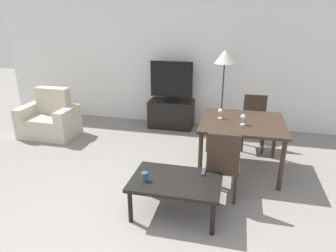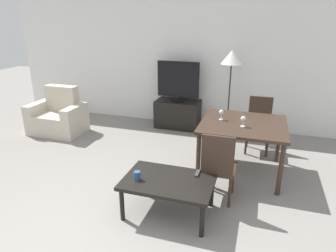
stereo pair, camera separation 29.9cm
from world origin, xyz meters
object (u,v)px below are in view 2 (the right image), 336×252
Objects in this scene: coffee_table at (169,183)px; dining_chair_far at (259,122)px; dining_table at (243,129)px; tv_stand at (178,114)px; tv at (178,81)px; wine_glass_left at (221,113)px; wine_glass_center at (243,119)px; armchair at (58,117)px; dining_chair_near at (218,165)px; remote_primary at (197,173)px; floor_lamp at (232,61)px; cup_white_near at (137,176)px.

dining_chair_far is at bearing 67.09° from coffee_table.
tv_stand is at bearing 132.27° from dining_table.
tv is 1.79m from wine_glass_left.
dining_table is at bearing 89.63° from wine_glass_center.
dining_chair_near is at bearing -22.88° from armchair.
floor_lamp is at bearing 89.24° from remote_primary.
coffee_table is (0.68, -2.74, 0.11)m from tv_stand.
tv_stand is 5.93× the size of wine_glass_left.
dining_chair_near is (1.16, -2.34, -0.44)m from tv.
wine_glass_center is (1.36, -1.64, -0.09)m from tv.
cup_white_near is at bearing -126.95° from dining_table.
armchair is 6.78× the size of wine_glass_center.
tv is 2.90m from cup_white_near.
wine_glass_center is at bearing 65.12° from remote_primary.
dining_chair_near is at bearing 31.47° from cup_white_near.
wine_glass_center is (0.32, -0.20, 0.00)m from wine_glass_left.
wine_glass_left and wine_glass_center have the same top height.
dining_table is (1.36, -1.50, 0.38)m from tv_stand.
coffee_table is at bearing -32.51° from armchair.
armchair is 0.86× the size of dining_table.
cup_white_near is at bearing -102.75° from floor_lamp.
tv is at bearing 132.32° from dining_table.
tv_stand is 2.21m from wine_glass_center.
dining_chair_near is (1.16, -2.35, 0.21)m from tv_stand.
dining_table reaches higher than cup_white_near.
wine_glass_left is at bearing 85.19° from remote_primary.
cup_white_near is (-0.81, -0.50, -0.01)m from dining_chair_near.
dining_chair_far is at bearing 76.69° from dining_chair_near.
cup_white_near is (-0.33, -0.10, 0.10)m from coffee_table.
dining_chair_near reaches higher than wine_glass_left.
dining_chair_far is at bearing 72.02° from remote_primary.
floor_lamp is 2.66m from remote_primary.
wine_glass_center reaches higher than remote_primary.
dining_chair_far is 6.10× the size of wine_glass_left.
dining_table is at bearing 76.69° from dining_chair_near.
wine_glass_center reaches higher than cup_white_near.
dining_table is 1.68m from floor_lamp.
floor_lamp is 15.84× the size of cup_white_near.
dining_chair_near is (0.48, 0.39, 0.11)m from coffee_table.
armchair is 3.51m from dining_table.
cup_white_near is (-1.21, -2.19, -0.01)m from dining_chair_far.
wine_glass_left is at bearing 63.49° from cup_white_near.
wine_glass_left is at bearing 97.39° from dining_chair_near.
dining_chair_far is (1.56, -0.65, -0.44)m from tv.
dining_chair_near reaches higher than wine_glass_center.
wine_glass_center is (1.36, -1.65, 0.57)m from tv_stand.
floor_lamp reaches higher than dining_chair_far.
tv_stand is 2.63m from dining_chair_near.
coffee_table is 1.42m from wine_glass_left.
floor_lamp reaches higher than tv.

